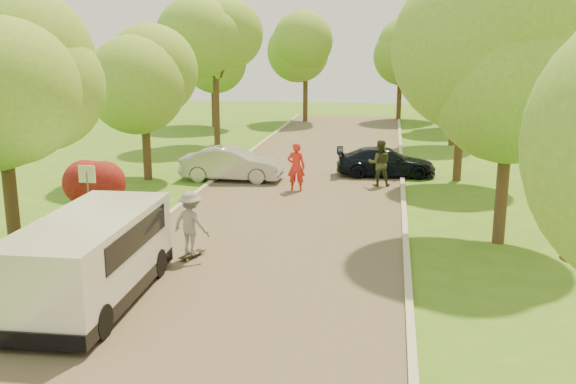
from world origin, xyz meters
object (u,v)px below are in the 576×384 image
Objects in this scene: street_sign at (88,185)px; silver_sedan at (232,164)px; dark_sedan at (386,162)px; skateboarder at (191,223)px; minivan at (91,258)px; longboard at (192,254)px; person_striped at (296,167)px; person_olive at (380,163)px.

street_sign reaches higher than silver_sedan.
silver_sedan is 6.91m from dark_sedan.
skateboarder reaches higher than dark_sedan.
minivan reaches higher than dark_sedan.
dark_sedan is 4.64× the size of longboard.
dark_sedan is 2.24× the size of person_striped.
minivan reaches higher than skateboarder.
minivan is at bearing 59.27° from person_olive.
minivan is 3.07× the size of skateboarder.
minivan is 12.41m from person_striped.
silver_sedan is at bearing -61.98° from skateboarder.
longboard is at bearing -172.16° from silver_sedan.
person_olive is at bearing -161.45° from person_striped.
minivan is 13.57m from silver_sedan.
street_sign is 1.12× the size of person_olive.
dark_sedan is 13.32m from longboard.
dark_sedan is (6.60, 2.03, -0.08)m from silver_sedan.
person_striped is 3.60m from person_olive.
person_olive is at bearing -95.85° from longboard.
street_sign is at bearing -5.09° from longboard.
silver_sedan is at bearing 102.34° from dark_sedan.
street_sign reaches higher than longboard.
person_striped reaches higher than silver_sedan.
longboard is 0.49× the size of person_olive.
person_olive is (6.26, 13.48, -0.10)m from minivan.
silver_sedan is 2.23× the size of person_striped.
silver_sedan is (-0.10, 13.57, -0.35)m from minivan.
street_sign is 1.21× the size of skateboarder.
person_olive is (-0.24, -2.11, 0.33)m from dark_sedan.
person_olive is at bearing 43.13° from street_sign.
street_sign is 0.49× the size of silver_sedan.
dark_sedan is 2.28× the size of person_olive.
minivan is 3.59m from skateboarder.
person_striped is at bearing 17.65° from person_olive.
skateboarder is at bearing 58.20° from person_olive.
silver_sedan is 2.26× the size of person_olive.
skateboarder is 11.29m from person_olive.
street_sign reaches higher than dark_sedan.
minivan reaches higher than person_striped.
street_sign is at bearing 163.37° from silver_sedan.
skateboarder reaches higher than longboard.
skateboarder is 8.87m from person_striped.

